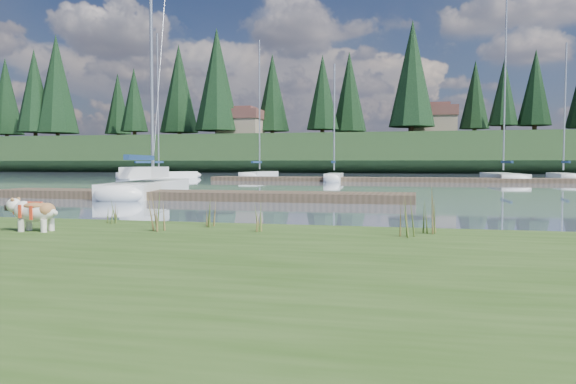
# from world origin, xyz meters

# --- Properties ---
(ground) EXTENTS (200.00, 200.00, 0.00)m
(ground) POSITION_xyz_m (0.00, 30.00, 0.00)
(ground) COLOR #7A8AA3
(ground) RESTS_ON ground
(ridge) EXTENTS (200.00, 20.00, 5.00)m
(ridge) POSITION_xyz_m (0.00, 73.00, 2.50)
(ridge) COLOR #1C3218
(ridge) RESTS_ON ground
(bulldog) EXTENTS (0.80, 0.36, 0.48)m
(bulldog) POSITION_xyz_m (-1.35, -3.23, 0.65)
(bulldog) COLOR silver
(bulldog) RESTS_ON bank
(sailboat_main) EXTENTS (3.65, 9.30, 13.10)m
(sailboat_main) POSITION_xyz_m (-7.19, 12.04, 0.42)
(sailboat_main) COLOR white
(sailboat_main) RESTS_ON ground
(dock_near) EXTENTS (16.00, 2.00, 0.30)m
(dock_near) POSITION_xyz_m (-4.00, 9.00, 0.15)
(dock_near) COLOR #4C3D2C
(dock_near) RESTS_ON ground
(dock_far) EXTENTS (26.00, 2.20, 0.30)m
(dock_far) POSITION_xyz_m (2.00, 30.00, 0.15)
(dock_far) COLOR #4C3D2C
(dock_far) RESTS_ON ground
(sailboat_bg_0) EXTENTS (4.76, 8.53, 12.30)m
(sailboat_bg_0) POSITION_xyz_m (-17.12, 34.10, 0.32)
(sailboat_bg_0) COLOR white
(sailboat_bg_0) RESTS_ON ground
(sailboat_bg_1) EXTENTS (1.67, 8.02, 11.94)m
(sailboat_bg_1) POSITION_xyz_m (-9.37, 37.05, 0.33)
(sailboat_bg_1) COLOR white
(sailboat_bg_1) RESTS_ON ground
(sailboat_bg_2) EXTENTS (1.52, 5.60, 8.59)m
(sailboat_bg_2) POSITION_xyz_m (-2.00, 30.67, 0.34)
(sailboat_bg_2) COLOR white
(sailboat_bg_2) RESTS_ON ground
(sailboat_bg_3) EXTENTS (2.50, 9.62, 13.80)m
(sailboat_bg_3) POSITION_xyz_m (10.06, 34.40, 0.32)
(sailboat_bg_3) COLOR white
(sailboat_bg_3) RESTS_ON ground
(sailboat_bg_4) EXTENTS (1.60, 6.93, 10.28)m
(sailboat_bg_4) POSITION_xyz_m (14.52, 35.48, 0.33)
(sailboat_bg_4) COLOR white
(sailboat_bg_4) RESTS_ON ground
(weed_0) EXTENTS (0.17, 0.14, 0.65)m
(weed_0) POSITION_xyz_m (0.36, -2.77, 0.62)
(weed_0) COLOR #475B23
(weed_0) RESTS_ON bank
(weed_1) EXTENTS (0.17, 0.14, 0.43)m
(weed_1) POSITION_xyz_m (0.91, -2.11, 0.53)
(weed_1) COLOR #475B23
(weed_1) RESTS_ON bank
(weed_2) EXTENTS (0.17, 0.14, 0.71)m
(weed_2) POSITION_xyz_m (3.95, -2.67, 0.65)
(weed_2) COLOR #475B23
(weed_2) RESTS_ON bank
(weed_3) EXTENTS (0.17, 0.14, 0.45)m
(weed_3) POSITION_xyz_m (-0.84, -2.05, 0.54)
(weed_3) COLOR #475B23
(weed_3) RESTS_ON bank
(weed_4) EXTENTS (0.17, 0.14, 0.45)m
(weed_4) POSITION_xyz_m (1.81, -2.52, 0.54)
(weed_4) COLOR #475B23
(weed_4) RESTS_ON bank
(weed_5) EXTENTS (0.17, 0.14, 0.69)m
(weed_5) POSITION_xyz_m (4.24, -2.16, 0.64)
(weed_5) COLOR #475B23
(weed_5) RESTS_ON bank
(mud_lip) EXTENTS (60.00, 0.50, 0.14)m
(mud_lip) POSITION_xyz_m (0.00, -1.60, 0.07)
(mud_lip) COLOR #33281C
(mud_lip) RESTS_ON ground
(conifer_0) EXTENTS (5.72, 5.72, 14.15)m
(conifer_0) POSITION_xyz_m (-55.00, 67.00, 12.64)
(conifer_0) COLOR #382619
(conifer_0) RESTS_ON ridge
(conifer_1) EXTENTS (4.40, 4.40, 11.30)m
(conifer_1) POSITION_xyz_m (-40.00, 71.00, 11.28)
(conifer_1) COLOR #382619
(conifer_1) RESTS_ON ridge
(conifer_2) EXTENTS (6.60, 6.60, 16.05)m
(conifer_2) POSITION_xyz_m (-25.00, 68.00, 13.54)
(conifer_2) COLOR #382619
(conifer_2) RESTS_ON ridge
(conifer_3) EXTENTS (4.84, 4.84, 12.25)m
(conifer_3) POSITION_xyz_m (-10.00, 72.00, 11.74)
(conifer_3) COLOR #382619
(conifer_3) RESTS_ON ridge
(conifer_4) EXTENTS (6.16, 6.16, 15.10)m
(conifer_4) POSITION_xyz_m (3.00, 66.00, 13.09)
(conifer_4) COLOR #382619
(conifer_4) RESTS_ON ridge
(conifer_5) EXTENTS (3.96, 3.96, 10.35)m
(conifer_5) POSITION_xyz_m (15.00, 70.00, 10.83)
(conifer_5) COLOR #382619
(conifer_5) RESTS_ON ridge
(house_0) EXTENTS (6.30, 5.30, 4.65)m
(house_0) POSITION_xyz_m (-22.00, 70.00, 7.31)
(house_0) COLOR gray
(house_0) RESTS_ON ridge
(house_1) EXTENTS (6.30, 5.30, 4.65)m
(house_1) POSITION_xyz_m (6.00, 71.00, 7.31)
(house_1) COLOR gray
(house_1) RESTS_ON ridge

